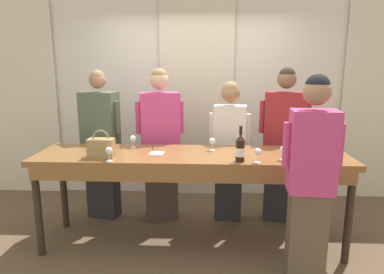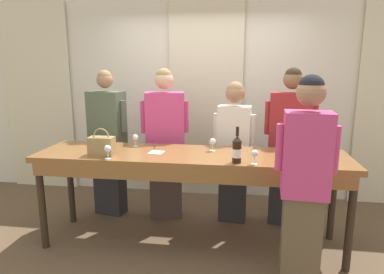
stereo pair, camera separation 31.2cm
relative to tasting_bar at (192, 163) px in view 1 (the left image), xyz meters
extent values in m
plane|color=brown|center=(0.00, 0.02, -0.88)|extent=(18.00, 18.00, 0.00)
cube|color=silver|center=(0.00, 1.50, 0.52)|extent=(12.00, 0.06, 2.80)
cube|color=beige|center=(-2.46, 1.44, 0.46)|extent=(1.00, 0.03, 2.69)
cube|color=beige|center=(0.00, 1.44, 0.46)|extent=(1.00, 0.03, 2.69)
cube|color=beige|center=(2.46, 1.44, 0.46)|extent=(1.00, 0.03, 2.69)
cube|color=brown|center=(0.00, 0.02, 0.06)|extent=(3.07, 0.74, 0.06)
cube|color=brown|center=(0.00, -0.33, -0.03)|extent=(2.95, 0.03, 0.12)
cylinder|color=#2D2319|center=(-1.46, -0.27, -0.42)|extent=(0.07, 0.07, 0.91)
cylinder|color=#2D2319|center=(1.46, -0.27, -0.42)|extent=(0.07, 0.07, 0.91)
cylinder|color=#2D2319|center=(-1.46, 0.32, -0.42)|extent=(0.07, 0.07, 0.91)
cylinder|color=#2D2319|center=(1.46, 0.32, -0.42)|extent=(0.07, 0.07, 0.91)
cylinder|color=black|center=(0.45, -0.24, 0.19)|extent=(0.08, 0.08, 0.20)
cone|color=black|center=(0.45, -0.24, 0.31)|extent=(0.08, 0.08, 0.05)
cylinder|color=black|center=(0.45, -0.24, 0.37)|extent=(0.03, 0.03, 0.08)
cylinder|color=white|center=(0.45, -0.24, 0.18)|extent=(0.08, 0.08, 0.08)
cube|color=#997A4C|center=(-0.85, -0.16, 0.18)|extent=(0.24, 0.13, 0.18)
torus|color=#997A4C|center=(-0.85, -0.16, 0.28)|extent=(0.16, 0.01, 0.16)
cylinder|color=white|center=(0.47, -0.03, 0.09)|extent=(0.06, 0.06, 0.00)
cylinder|color=white|center=(0.47, -0.03, 0.13)|extent=(0.01, 0.01, 0.07)
sphere|color=white|center=(0.47, -0.03, 0.19)|extent=(0.07, 0.07, 0.07)
cylinder|color=white|center=(-0.74, -0.29, 0.09)|extent=(0.06, 0.06, 0.00)
cylinder|color=white|center=(-0.74, -0.29, 0.13)|extent=(0.01, 0.01, 0.07)
sphere|color=white|center=(-0.74, -0.29, 0.19)|extent=(0.07, 0.07, 0.07)
sphere|color=maroon|center=(-0.74, -0.29, 0.18)|extent=(0.04, 0.04, 0.04)
cylinder|color=white|center=(0.85, -0.18, 0.09)|extent=(0.06, 0.06, 0.00)
cylinder|color=white|center=(0.85, -0.18, 0.13)|extent=(0.01, 0.01, 0.07)
sphere|color=white|center=(0.85, -0.18, 0.19)|extent=(0.07, 0.07, 0.07)
sphere|color=maroon|center=(0.85, -0.18, 0.18)|extent=(0.04, 0.04, 0.04)
cylinder|color=white|center=(0.61, -0.27, 0.09)|extent=(0.06, 0.06, 0.00)
cylinder|color=white|center=(0.61, -0.27, 0.13)|extent=(0.01, 0.01, 0.07)
sphere|color=white|center=(0.61, -0.27, 0.19)|extent=(0.07, 0.07, 0.07)
sphere|color=maroon|center=(0.61, -0.27, 0.18)|extent=(0.04, 0.04, 0.04)
cylinder|color=white|center=(0.20, 0.15, 0.09)|extent=(0.06, 0.06, 0.00)
cylinder|color=white|center=(0.20, 0.15, 0.13)|extent=(0.01, 0.01, 0.07)
sphere|color=white|center=(0.20, 0.15, 0.19)|extent=(0.07, 0.07, 0.07)
cylinder|color=white|center=(-0.63, 0.23, 0.09)|extent=(0.06, 0.06, 0.00)
cylinder|color=white|center=(-0.63, 0.23, 0.13)|extent=(0.01, 0.01, 0.07)
sphere|color=white|center=(-0.63, 0.23, 0.19)|extent=(0.07, 0.07, 0.07)
cube|color=white|center=(-0.35, 0.01, 0.09)|extent=(0.15, 0.15, 0.00)
cylinder|color=black|center=(-0.42, 0.21, 0.09)|extent=(0.03, 0.12, 0.01)
cube|color=#28282D|center=(-1.10, 0.63, -0.45)|extent=(0.39, 0.27, 0.85)
cube|color=#4C5B47|center=(-1.10, 0.63, 0.31)|extent=(0.46, 0.31, 0.67)
sphere|color=#9E7051|center=(-1.10, 0.63, 0.77)|extent=(0.19, 0.19, 0.19)
sphere|color=#93754C|center=(-1.10, 0.63, 0.81)|extent=(0.17, 0.17, 0.17)
cylinder|color=#4C5B47|center=(-0.88, 0.58, 0.36)|extent=(0.08, 0.08, 0.37)
cylinder|color=#4C5B47|center=(-1.33, 0.68, 0.36)|extent=(0.08, 0.08, 0.37)
cube|color=#473833|center=(-0.40, 0.63, -0.46)|extent=(0.42, 0.30, 0.85)
cube|color=#C63D7A|center=(-0.40, 0.63, 0.30)|extent=(0.49, 0.35, 0.67)
sphere|color=#DBAD89|center=(-0.40, 0.63, 0.78)|extent=(0.21, 0.21, 0.21)
sphere|color=#93754C|center=(-0.40, 0.63, 0.82)|extent=(0.19, 0.19, 0.19)
cylinder|color=#C63D7A|center=(-0.16, 0.68, 0.36)|extent=(0.08, 0.08, 0.37)
cylinder|color=#C63D7A|center=(-0.63, 0.58, 0.36)|extent=(0.08, 0.08, 0.37)
cube|color=#28282D|center=(0.41, 0.63, -0.50)|extent=(0.33, 0.21, 0.77)
cube|color=silver|center=(0.41, 0.63, 0.19)|extent=(0.39, 0.25, 0.61)
sphere|color=#9E7051|center=(0.41, 0.63, 0.64)|extent=(0.22, 0.22, 0.22)
sphere|color=#93754C|center=(0.41, 0.63, 0.67)|extent=(0.19, 0.19, 0.19)
cylinder|color=silver|center=(0.61, 0.61, 0.24)|extent=(0.08, 0.08, 0.33)
cylinder|color=silver|center=(0.21, 0.65, 0.24)|extent=(0.08, 0.08, 0.33)
cube|color=#28282D|center=(1.03, 0.63, -0.45)|extent=(0.40, 0.22, 0.85)
cube|color=maroon|center=(1.03, 0.63, 0.31)|extent=(0.48, 0.26, 0.68)
sphere|color=brown|center=(1.03, 0.63, 0.79)|extent=(0.21, 0.21, 0.21)
sphere|color=#332319|center=(1.03, 0.63, 0.83)|extent=(0.19, 0.19, 0.19)
cylinder|color=maroon|center=(1.27, 0.59, 0.36)|extent=(0.08, 0.08, 0.37)
cylinder|color=maroon|center=(0.78, 0.66, 0.36)|extent=(0.08, 0.08, 0.37)
cube|color=brown|center=(0.98, -0.61, -0.46)|extent=(0.31, 0.23, 0.83)
cube|color=#C63D7A|center=(0.98, -0.61, 0.28)|extent=(0.37, 0.27, 0.66)
sphere|color=#9E7051|center=(0.98, -0.61, 0.75)|extent=(0.21, 0.21, 0.21)
sphere|color=black|center=(0.98, -0.61, 0.79)|extent=(0.19, 0.19, 0.19)
cylinder|color=#C63D7A|center=(0.78, -0.60, 0.33)|extent=(0.07, 0.07, 0.36)
cylinder|color=#C63D7A|center=(1.18, -0.63, 0.33)|extent=(0.07, 0.07, 0.36)
camera|label=1|loc=(0.16, -3.25, 0.95)|focal=32.00mm
camera|label=2|loc=(0.47, -3.22, 0.95)|focal=32.00mm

